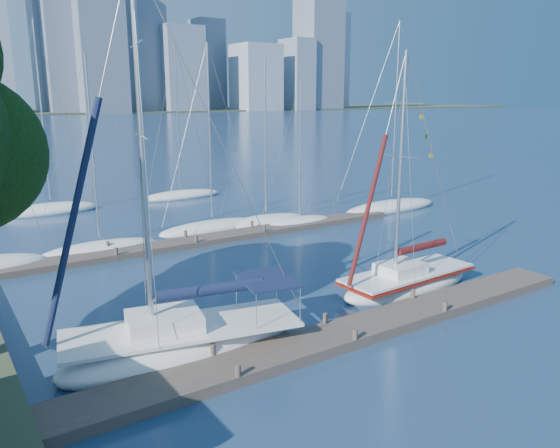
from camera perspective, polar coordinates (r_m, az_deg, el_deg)
ground at (r=21.81m, az=6.22°, el=-11.99°), size 700.00×700.00×0.00m
near_dock at (r=21.72m, az=6.23°, el=-11.51°), size 26.00×2.00×0.40m
far_dock at (r=35.57m, az=-7.83°, el=-1.66°), size 30.00×1.80×0.36m
sailboat_navy at (r=20.52m, az=-10.18°, el=-10.57°), size 9.59×4.81×14.26m
sailboat_maroon at (r=27.39m, az=13.19°, el=-4.82°), size 7.93×2.92×11.75m
bg_boat_1 at (r=34.82m, az=-18.27°, el=-2.45°), size 7.31×4.31×11.90m
bg_boat_2 at (r=38.53m, az=-7.07°, el=-0.35°), size 8.18×3.39×12.99m
bg_boat_3 at (r=40.08m, az=-1.48°, el=0.28°), size 7.01×4.61×12.02m
bg_boat_4 at (r=39.91m, az=2.05°, el=0.18°), size 5.81×4.05×10.58m
bg_boat_5 at (r=46.10m, az=11.53°, el=1.78°), size 9.90×5.35×15.30m
bg_boat_6 at (r=47.80m, az=-22.78°, el=1.43°), size 7.65×5.10×15.27m
bg_boat_7 at (r=51.41m, az=-10.31°, el=2.98°), size 7.93×4.51×14.16m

